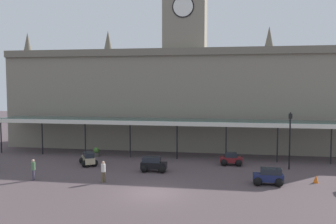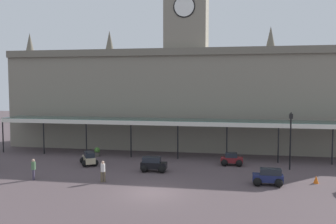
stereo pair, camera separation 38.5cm
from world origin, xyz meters
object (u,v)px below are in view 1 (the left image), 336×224
at_px(victorian_lamppost, 290,134).
at_px(car_black_estate, 153,165).
at_px(pedestrian_crossing_forecourt, 33,169).
at_px(traffic_cone, 316,179).
at_px(car_navy_estate, 269,177).
at_px(planter_forecourt_centre, 96,152).
at_px(car_maroon_sedan, 231,160).
at_px(pedestrian_beside_cars, 103,171).
at_px(car_beige_estate, 88,159).

bearing_deg(victorian_lamppost, car_black_estate, -166.50).
bearing_deg(pedestrian_crossing_forecourt, traffic_cone, 7.49).
distance_m(car_navy_estate, planter_forecourt_centre, 18.71).
distance_m(car_maroon_sedan, pedestrian_beside_cars, 12.52).
bearing_deg(car_beige_estate, pedestrian_beside_cars, -57.80).
bearing_deg(traffic_cone, planter_forecourt_centre, 161.16).
distance_m(pedestrian_crossing_forecourt, traffic_cone, 22.21).
bearing_deg(traffic_cone, car_maroon_sedan, 141.30).
bearing_deg(car_navy_estate, victorian_lamppost, 66.74).
bearing_deg(car_navy_estate, car_maroon_sedan, 113.75).
bearing_deg(traffic_cone, car_beige_estate, 171.67).
height_order(car_maroon_sedan, victorian_lamppost, victorian_lamppost).
xyz_separation_m(car_beige_estate, planter_forecourt_centre, (-0.79, 4.11, -0.07)).
xyz_separation_m(pedestrian_beside_cars, victorian_lamppost, (14.98, 6.89, 2.28)).
xyz_separation_m(car_navy_estate, car_beige_estate, (-16.05, 4.03, 0.00)).
bearing_deg(pedestrian_beside_cars, car_beige_estate, 122.20).
height_order(victorian_lamppost, planter_forecourt_centre, victorian_lamppost).
xyz_separation_m(car_maroon_sedan, pedestrian_beside_cars, (-9.85, -7.73, 0.41)).
distance_m(pedestrian_crossing_forecourt, planter_forecourt_centre, 10.02).
distance_m(car_navy_estate, car_black_estate, 9.85).
distance_m(traffic_cone, planter_forecourt_centre, 21.68).
height_order(pedestrian_crossing_forecourt, traffic_cone, pedestrian_crossing_forecourt).
relative_size(car_beige_estate, victorian_lamppost, 0.47).
height_order(car_navy_estate, car_maroon_sedan, car_navy_estate).
xyz_separation_m(car_black_estate, victorian_lamppost, (11.85, 2.85, 2.62)).
distance_m(victorian_lamppost, planter_forecourt_centre, 19.56).
relative_size(car_navy_estate, car_black_estate, 1.00).
xyz_separation_m(car_beige_estate, car_black_estate, (6.56, -1.40, 0.00)).
distance_m(car_maroon_sedan, car_black_estate, 7.66).
relative_size(car_navy_estate, pedestrian_crossing_forecourt, 1.36).
distance_m(car_maroon_sedan, traffic_cone, 8.27).
bearing_deg(car_maroon_sedan, victorian_lamppost, -9.26).
bearing_deg(car_navy_estate, car_black_estate, 164.50).
relative_size(pedestrian_beside_cars, traffic_cone, 2.76).
bearing_deg(car_beige_estate, pedestrian_crossing_forecourt, -111.54).
xyz_separation_m(car_beige_estate, pedestrian_crossing_forecourt, (-2.28, -5.79, 0.34)).
relative_size(car_navy_estate, pedestrian_beside_cars, 1.36).
bearing_deg(victorian_lamppost, pedestrian_crossing_forecourt, -160.74).
bearing_deg(pedestrian_crossing_forecourt, car_maroon_sedan, 27.40).
distance_m(pedestrian_beside_cars, traffic_cone, 16.51).
height_order(car_beige_estate, car_black_estate, same).
xyz_separation_m(car_beige_estate, pedestrian_beside_cars, (3.43, -5.45, 0.34)).
relative_size(victorian_lamppost, traffic_cone, 8.53).
distance_m(pedestrian_beside_cars, pedestrian_crossing_forecourt, 5.72).
xyz_separation_m(car_black_estate, pedestrian_beside_cars, (-3.13, -4.04, 0.34)).
height_order(car_black_estate, pedestrian_crossing_forecourt, pedestrian_crossing_forecourt).
relative_size(car_navy_estate, car_maroon_sedan, 1.10).
bearing_deg(car_black_estate, planter_forecourt_centre, 143.12).
xyz_separation_m(pedestrian_crossing_forecourt, traffic_cone, (22.01, 2.90, -0.61)).
relative_size(pedestrian_crossing_forecourt, victorian_lamppost, 0.32).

